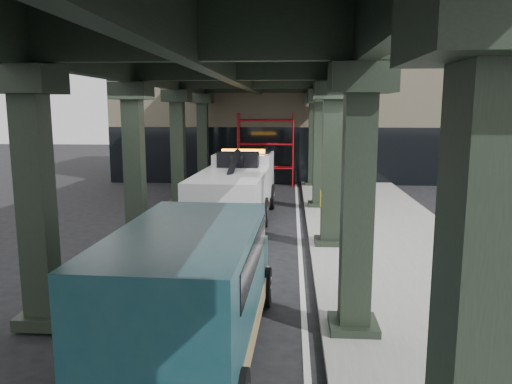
% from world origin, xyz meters
% --- Properties ---
extents(ground, '(90.00, 90.00, 0.00)m').
position_xyz_m(ground, '(0.00, 0.00, 0.00)').
color(ground, black).
rests_on(ground, ground).
extents(sidewalk, '(5.00, 40.00, 0.15)m').
position_xyz_m(sidewalk, '(4.50, 2.00, 0.07)').
color(sidewalk, gray).
rests_on(sidewalk, ground).
extents(lane_stripe, '(0.12, 38.00, 0.01)m').
position_xyz_m(lane_stripe, '(1.70, 2.00, 0.01)').
color(lane_stripe, silver).
rests_on(lane_stripe, ground).
extents(viaduct, '(7.40, 32.00, 6.40)m').
position_xyz_m(viaduct, '(-0.40, 2.00, 5.46)').
color(viaduct, black).
rests_on(viaduct, ground).
extents(building, '(22.00, 10.00, 8.00)m').
position_xyz_m(building, '(2.00, 20.00, 4.00)').
color(building, '#C6B793').
rests_on(building, ground).
extents(scaffolding, '(3.08, 0.88, 4.00)m').
position_xyz_m(scaffolding, '(0.00, 14.64, 2.11)').
color(scaffolding, red).
rests_on(scaffolding, ground).
extents(tow_truck, '(2.74, 8.39, 2.72)m').
position_xyz_m(tow_truck, '(-0.63, 5.64, 1.33)').
color(tow_truck, black).
rests_on(tow_truck, ground).
extents(towed_van, '(2.50, 5.88, 2.36)m').
position_xyz_m(towed_van, '(-0.24, -5.04, 1.27)').
color(towed_van, '#133B43').
rests_on(towed_van, ground).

